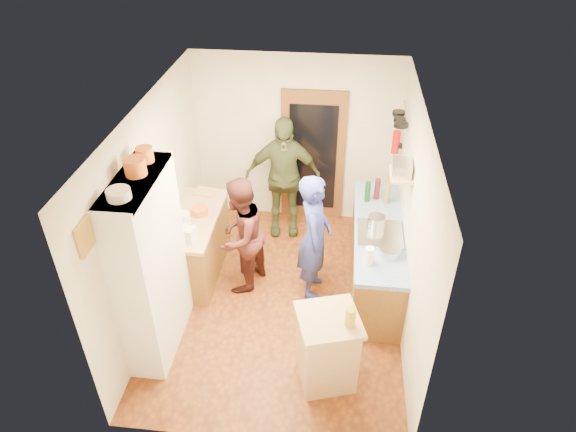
% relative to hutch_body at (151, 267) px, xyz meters
% --- Properties ---
extents(floor, '(3.00, 4.00, 0.02)m').
position_rel_hutch_body_xyz_m(floor, '(1.30, 0.80, -1.11)').
color(floor, brown).
rests_on(floor, ground).
extents(ceiling, '(3.00, 4.00, 0.02)m').
position_rel_hutch_body_xyz_m(ceiling, '(1.30, 0.80, 1.51)').
color(ceiling, silver).
rests_on(ceiling, ground).
extents(wall_back, '(3.00, 0.02, 2.60)m').
position_rel_hutch_body_xyz_m(wall_back, '(1.30, 2.81, 0.20)').
color(wall_back, silver).
rests_on(wall_back, ground).
extents(wall_front, '(3.00, 0.02, 2.60)m').
position_rel_hutch_body_xyz_m(wall_front, '(1.30, -1.21, 0.20)').
color(wall_front, silver).
rests_on(wall_front, ground).
extents(wall_left, '(0.02, 4.00, 2.60)m').
position_rel_hutch_body_xyz_m(wall_left, '(-0.21, 0.80, 0.20)').
color(wall_left, silver).
rests_on(wall_left, ground).
extents(wall_right, '(0.02, 4.00, 2.60)m').
position_rel_hutch_body_xyz_m(wall_right, '(2.81, 0.80, 0.20)').
color(wall_right, silver).
rests_on(wall_right, ground).
extents(door_frame, '(0.95, 0.06, 2.10)m').
position_rel_hutch_body_xyz_m(door_frame, '(1.55, 2.77, -0.05)').
color(door_frame, brown).
rests_on(door_frame, ground).
extents(door_glass, '(0.70, 0.02, 1.70)m').
position_rel_hutch_body_xyz_m(door_glass, '(1.55, 2.74, -0.05)').
color(door_glass, black).
rests_on(door_glass, door_frame).
extents(hutch_body, '(0.40, 1.20, 2.20)m').
position_rel_hutch_body_xyz_m(hutch_body, '(0.00, 0.00, 0.00)').
color(hutch_body, white).
rests_on(hutch_body, ground).
extents(hutch_top_shelf, '(0.40, 1.14, 0.04)m').
position_rel_hutch_body_xyz_m(hutch_top_shelf, '(0.00, 0.00, 1.08)').
color(hutch_top_shelf, white).
rests_on(hutch_top_shelf, hutch_body).
extents(plate_stack, '(0.22, 0.22, 0.09)m').
position_rel_hutch_body_xyz_m(plate_stack, '(0.00, -0.35, 1.15)').
color(plate_stack, white).
rests_on(plate_stack, hutch_top_shelf).
extents(orange_pot_a, '(0.21, 0.21, 0.17)m').
position_rel_hutch_body_xyz_m(orange_pot_a, '(0.00, 0.08, 1.18)').
color(orange_pot_a, orange).
rests_on(orange_pot_a, hutch_top_shelf).
extents(orange_pot_b, '(0.17, 0.17, 0.15)m').
position_rel_hutch_body_xyz_m(orange_pot_b, '(0.00, 0.35, 1.18)').
color(orange_pot_b, orange).
rests_on(orange_pot_b, hutch_top_shelf).
extents(left_counter_base, '(0.60, 1.40, 0.85)m').
position_rel_hutch_body_xyz_m(left_counter_base, '(0.10, 1.25, -0.68)').
color(left_counter_base, brown).
rests_on(left_counter_base, ground).
extents(left_counter_top, '(0.64, 1.44, 0.05)m').
position_rel_hutch_body_xyz_m(left_counter_top, '(0.10, 1.25, -0.23)').
color(left_counter_top, tan).
rests_on(left_counter_top, left_counter_base).
extents(toaster, '(0.26, 0.20, 0.17)m').
position_rel_hutch_body_xyz_m(toaster, '(0.15, 0.78, -0.11)').
color(toaster, white).
rests_on(toaster, left_counter_top).
extents(kettle, '(0.17, 0.17, 0.18)m').
position_rel_hutch_body_xyz_m(kettle, '(0.05, 1.07, -0.11)').
color(kettle, white).
rests_on(kettle, left_counter_top).
extents(orange_bowl, '(0.26, 0.26, 0.10)m').
position_rel_hutch_body_xyz_m(orange_bowl, '(0.18, 1.33, -0.15)').
color(orange_bowl, orange).
rests_on(orange_bowl, left_counter_top).
extents(chopping_board, '(0.33, 0.26, 0.02)m').
position_rel_hutch_body_xyz_m(chopping_board, '(0.12, 1.85, -0.19)').
color(chopping_board, tan).
rests_on(chopping_board, left_counter_top).
extents(right_counter_base, '(0.60, 2.20, 0.84)m').
position_rel_hutch_body_xyz_m(right_counter_base, '(2.50, 1.30, -0.68)').
color(right_counter_base, brown).
rests_on(right_counter_base, ground).
extents(right_counter_top, '(0.62, 2.22, 0.06)m').
position_rel_hutch_body_xyz_m(right_counter_top, '(2.50, 1.30, -0.23)').
color(right_counter_top, '#0D3FAC').
rests_on(right_counter_top, right_counter_base).
extents(hob, '(0.55, 0.58, 0.04)m').
position_rel_hutch_body_xyz_m(hob, '(2.50, 1.13, -0.18)').
color(hob, silver).
rests_on(hob, right_counter_top).
extents(pot_on_hob, '(0.21, 0.21, 0.14)m').
position_rel_hutch_body_xyz_m(pot_on_hob, '(2.45, 1.27, -0.09)').
color(pot_on_hob, silver).
rests_on(pot_on_hob, hob).
extents(bottle_a, '(0.08, 0.08, 0.29)m').
position_rel_hutch_body_xyz_m(bottle_a, '(2.35, 1.89, -0.05)').
color(bottle_a, '#143F14').
rests_on(bottle_a, right_counter_top).
extents(bottle_b, '(0.08, 0.08, 0.30)m').
position_rel_hutch_body_xyz_m(bottle_b, '(2.48, 1.97, -0.05)').
color(bottle_b, '#591419').
rests_on(bottle_b, right_counter_top).
extents(bottle_c, '(0.08, 0.08, 0.29)m').
position_rel_hutch_body_xyz_m(bottle_c, '(2.61, 1.87, -0.06)').
color(bottle_c, olive).
rests_on(bottle_c, right_counter_top).
extents(paper_towel, '(0.11, 0.11, 0.22)m').
position_rel_hutch_body_xyz_m(paper_towel, '(2.35, 0.56, -0.09)').
color(paper_towel, white).
rests_on(paper_towel, right_counter_top).
extents(mixing_bowl, '(0.28, 0.28, 0.10)m').
position_rel_hutch_body_xyz_m(mixing_bowl, '(2.60, 0.75, -0.15)').
color(mixing_bowl, silver).
rests_on(mixing_bowl, right_counter_top).
extents(island_base, '(0.69, 0.69, 0.86)m').
position_rel_hutch_body_xyz_m(island_base, '(1.94, -0.36, -0.67)').
color(island_base, tan).
rests_on(island_base, ground).
extents(island_top, '(0.77, 0.77, 0.05)m').
position_rel_hutch_body_xyz_m(island_top, '(1.94, -0.36, -0.22)').
color(island_top, tan).
rests_on(island_top, island_base).
extents(cutting_board, '(0.42, 0.37, 0.02)m').
position_rel_hutch_body_xyz_m(cutting_board, '(1.88, -0.32, -0.21)').
color(cutting_board, white).
rests_on(cutting_board, island_top).
extents(oil_jar, '(0.13, 0.13, 0.21)m').
position_rel_hutch_body_xyz_m(oil_jar, '(2.15, -0.42, -0.08)').
color(oil_jar, '#AD9E2D').
rests_on(oil_jar, island_top).
extents(pan_rail, '(0.02, 0.65, 0.02)m').
position_rel_hutch_body_xyz_m(pan_rail, '(2.76, 2.33, 0.95)').
color(pan_rail, silver).
rests_on(pan_rail, wall_right).
extents(pan_hang_a, '(0.18, 0.18, 0.05)m').
position_rel_hutch_body_xyz_m(pan_hang_a, '(2.70, 2.15, 0.82)').
color(pan_hang_a, black).
rests_on(pan_hang_a, pan_rail).
extents(pan_hang_b, '(0.16, 0.16, 0.05)m').
position_rel_hutch_body_xyz_m(pan_hang_b, '(2.70, 2.35, 0.80)').
color(pan_hang_b, black).
rests_on(pan_hang_b, pan_rail).
extents(pan_hang_c, '(0.17, 0.17, 0.05)m').
position_rel_hutch_body_xyz_m(pan_hang_c, '(2.70, 2.55, 0.81)').
color(pan_hang_c, black).
rests_on(pan_hang_c, pan_rail).
extents(wall_shelf, '(0.26, 0.42, 0.03)m').
position_rel_hutch_body_xyz_m(wall_shelf, '(2.67, 1.25, 0.60)').
color(wall_shelf, tan).
rests_on(wall_shelf, wall_right).
extents(radio, '(0.24, 0.31, 0.15)m').
position_rel_hutch_body_xyz_m(radio, '(2.67, 1.25, 0.69)').
color(radio, silver).
rests_on(radio, wall_shelf).
extents(ext_bracket, '(0.06, 0.10, 0.04)m').
position_rel_hutch_body_xyz_m(ext_bracket, '(2.77, 2.50, 0.35)').
color(ext_bracket, black).
rests_on(ext_bracket, wall_right).
extents(fire_extinguisher, '(0.11, 0.11, 0.32)m').
position_rel_hutch_body_xyz_m(fire_extinguisher, '(2.71, 2.50, 0.40)').
color(fire_extinguisher, red).
rests_on(fire_extinguisher, wall_right).
extents(picture_frame, '(0.03, 0.25, 0.30)m').
position_rel_hutch_body_xyz_m(picture_frame, '(-0.18, -0.75, 0.95)').
color(picture_frame, gold).
rests_on(picture_frame, wall_left).
extents(person_hob, '(0.42, 0.64, 1.73)m').
position_rel_hutch_body_xyz_m(person_hob, '(1.73, 1.02, -0.24)').
color(person_hob, navy).
rests_on(person_hob, ground).
extents(person_left, '(0.84, 0.94, 1.60)m').
position_rel_hutch_body_xyz_m(person_left, '(0.80, 1.07, -0.30)').
color(person_left, '#451D1A').
rests_on(person_left, ground).
extents(person_back, '(1.14, 0.56, 1.87)m').
position_rel_hutch_body_xyz_m(person_back, '(1.16, 2.34, -0.17)').
color(person_back, '#3B4225').
rests_on(person_back, ground).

